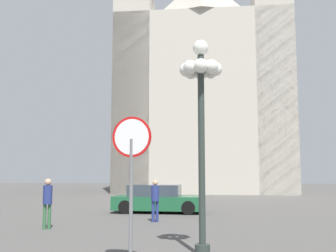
{
  "coord_description": "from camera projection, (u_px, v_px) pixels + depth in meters",
  "views": [
    {
      "loc": [
        2.95,
        -5.28,
        2.02
      ],
      "look_at": [
        0.91,
        17.5,
        4.63
      ],
      "focal_mm": 42.14,
      "sensor_mm": 36.0,
      "label": 1
    }
  ],
  "objects": [
    {
      "name": "cathedral",
      "position": [
        203.0,
        89.0,
        39.84
      ],
      "size": [
        16.62,
        12.87,
        34.19
      ],
      "color": "#BCB5A5",
      "rests_on": "ground"
    },
    {
      "name": "street_lamp",
      "position": [
        201.0,
        97.0,
        9.69
      ],
      "size": [
        1.06,
        1.06,
        5.27
      ],
      "color": "#2D3833",
      "rests_on": "ground"
    },
    {
      "name": "pedestrian_standing",
      "position": [
        155.0,
        196.0,
        15.75
      ],
      "size": [
        0.32,
        0.32,
        1.66
      ],
      "color": "navy",
      "rests_on": "ground"
    },
    {
      "name": "pedestrian_walking",
      "position": [
        48.0,
        198.0,
        13.81
      ],
      "size": [
        0.32,
        0.32,
        1.75
      ],
      "color": "#33663F",
      "rests_on": "ground"
    },
    {
      "name": "stop_sign",
      "position": [
        131.0,
        159.0,
        8.4
      ],
      "size": [
        0.87,
        0.18,
        3.18
      ],
      "color": "slate",
      "rests_on": "ground"
    },
    {
      "name": "parked_car_near_green",
      "position": [
        158.0,
        199.0,
        19.26
      ],
      "size": [
        4.48,
        2.01,
        1.35
      ],
      "color": "#1E5B38",
      "rests_on": "ground"
    }
  ]
}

